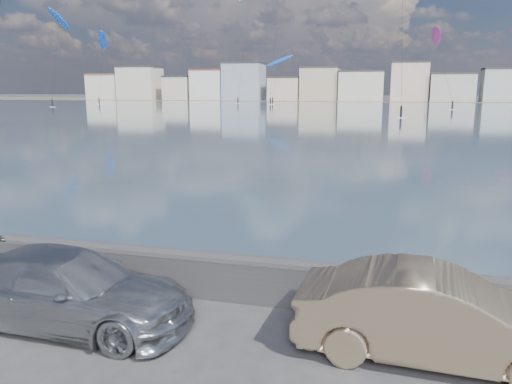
% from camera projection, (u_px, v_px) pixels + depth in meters
% --- Properties ---
extents(ground, '(700.00, 700.00, 0.00)m').
position_uv_depth(ground, '(143.00, 357.00, 8.73)').
color(ground, '#333335').
rests_on(ground, ground).
extents(bay_water, '(500.00, 177.00, 0.00)m').
position_uv_depth(bay_water, '(366.00, 113.00, 95.40)').
color(bay_water, '#314E5B').
rests_on(bay_water, ground).
extents(far_shore_strip, '(500.00, 60.00, 0.00)m').
position_uv_depth(far_shore_strip, '(378.00, 100.00, 198.17)').
color(far_shore_strip, '#4C473D').
rests_on(far_shore_strip, ground).
extents(seawall, '(400.00, 0.36, 1.08)m').
position_uv_depth(seawall, '(198.00, 272.00, 11.16)').
color(seawall, '#28282B').
rests_on(seawall, ground).
extents(far_buildings, '(240.79, 13.26, 14.60)m').
position_uv_depth(far_buildings, '(382.00, 85.00, 183.36)').
color(far_buildings, silver).
rests_on(far_buildings, ground).
extents(car_silver, '(5.12, 2.17, 1.47)m').
position_uv_depth(car_silver, '(68.00, 289.00, 9.81)').
color(car_silver, '#AAADB0').
rests_on(car_silver, ground).
extents(car_champagne, '(4.88, 1.90, 1.58)m').
position_uv_depth(car_champagne, '(437.00, 316.00, 8.51)').
color(car_champagne, tan).
rests_on(car_champagne, ground).
extents(kitesurfer_6, '(5.70, 11.15, 22.20)m').
position_uv_depth(kitesurfer_6, '(103.00, 41.00, 152.98)').
color(kitesurfer_6, blue).
rests_on(kitesurfer_6, ground).
extents(kitesurfer_7, '(5.99, 11.10, 18.83)m').
position_uv_depth(kitesurfer_7, '(436.00, 37.00, 113.50)').
color(kitesurfer_7, '#E5338C').
rests_on(kitesurfer_7, ground).
extents(kitesurfer_11, '(10.05, 16.50, 15.89)m').
position_uv_depth(kitesurfer_11, '(279.00, 62.00, 159.89)').
color(kitesurfer_11, blue).
rests_on(kitesurfer_11, ground).
extents(kitesurfer_14, '(6.29, 14.77, 25.56)m').
position_uv_depth(kitesurfer_14, '(58.00, 20.00, 131.87)').
color(kitesurfer_14, blue).
rests_on(kitesurfer_14, ground).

